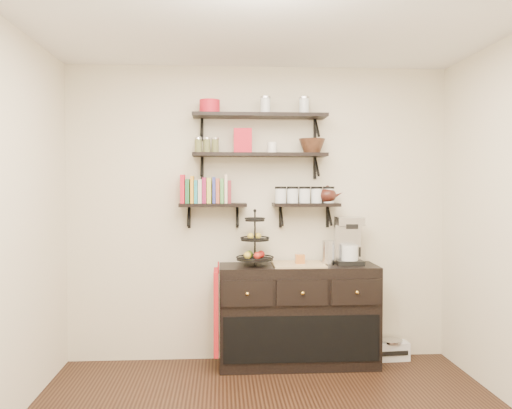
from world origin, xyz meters
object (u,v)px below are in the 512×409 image
at_px(fruit_stand, 255,247).
at_px(coffee_maker, 348,242).
at_px(sideboard, 298,315).
at_px(radio, 391,350).

distance_m(fruit_stand, coffee_maker, 0.84).
relative_size(fruit_stand, coffee_maker, 1.11).
xyz_separation_m(sideboard, radio, (0.88, 0.10, -0.36)).
relative_size(sideboard, coffee_maker, 3.26).
relative_size(sideboard, fruit_stand, 2.93).
xyz_separation_m(sideboard, coffee_maker, (0.46, 0.03, 0.65)).
xyz_separation_m(sideboard, fruit_stand, (-0.38, 0.00, 0.61)).
distance_m(sideboard, fruit_stand, 0.72).
height_order(sideboard, radio, sideboard).
bearing_deg(sideboard, coffee_maker, 3.65).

